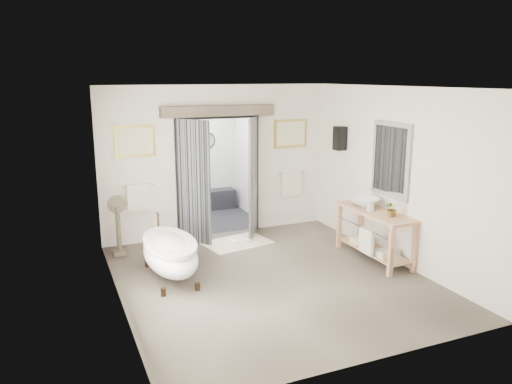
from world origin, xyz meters
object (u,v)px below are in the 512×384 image
clawfoot_tub (170,253)px  vanity (374,231)px  rug (237,243)px  basin (365,203)px

clawfoot_tub → vanity: size_ratio=1.07×
clawfoot_tub → rug: bearing=36.8°
rug → basin: 2.48m
clawfoot_tub → rug: size_ratio=1.42×
vanity → rug: bearing=137.3°
rug → basin: bearing=-38.4°
rug → basin: size_ratio=2.37×
clawfoot_tub → basin: bearing=-4.8°
clawfoot_tub → rug: 1.96m
clawfoot_tub → basin: (3.34, -0.28, 0.53)m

